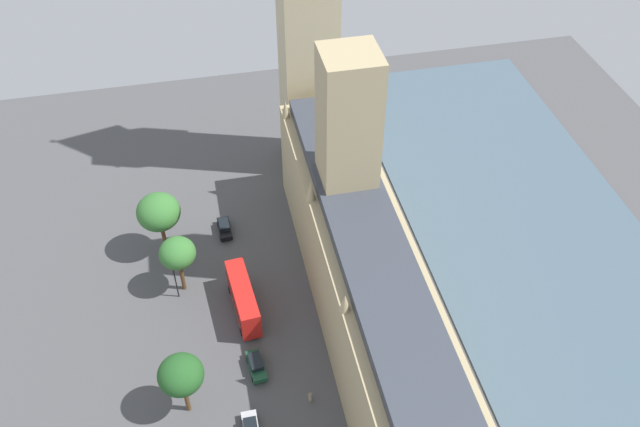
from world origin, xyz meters
TOP-DOWN VIEW (x-y plane):
  - ground_plane at (0.00, 0.00)m, footprint 129.09×129.09m
  - river_thames at (-30.76, 0.00)m, footprint 33.97×116.18m
  - parliament_building at (-1.99, -1.34)m, footprint 10.88×59.09m
  - car_black_midblock at (13.65, -21.08)m, footprint 1.94×4.56m
  - double_decker_bus_trailing at (12.75, -5.61)m, footprint 3.44×10.68m
  - car_dark_green_opposite_hall at (12.49, 3.75)m, footprint 2.24×4.74m
  - pedestrian_leading at (6.88, 9.45)m, footprint 0.56×0.65m
  - plane_tree_under_trees at (22.30, -18.97)m, footprint 6.03×6.03m
  - plane_tree_corner at (20.30, -11.30)m, footprint 4.85×4.85m
  - plane_tree_kerbside at (21.06, 7.50)m, footprint 5.20×5.20m
  - street_lamp_slot_10 at (21.15, -9.99)m, footprint 0.56×0.56m

SIDE VIEW (x-z plane):
  - ground_plane at x=0.00m, z-range 0.00..0.00m
  - river_thames at x=-30.76m, z-range 0.00..0.25m
  - pedestrian_leading at x=6.88m, z-range -0.08..1.56m
  - car_black_midblock at x=13.65m, z-range 0.02..1.76m
  - car_dark_green_opposite_hall at x=12.49m, z-range 0.02..1.76m
  - double_decker_bus_trailing at x=12.75m, z-range 0.26..5.01m
  - street_lamp_slot_10 at x=21.15m, z-range 1.31..8.19m
  - plane_tree_corner at x=20.30m, z-range 2.41..11.49m
  - plane_tree_kerbside at x=21.06m, z-range 2.37..11.65m
  - plane_tree_under_trees at x=22.30m, z-range 2.54..12.83m
  - parliament_building at x=-1.99m, z-range -7.64..26.46m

